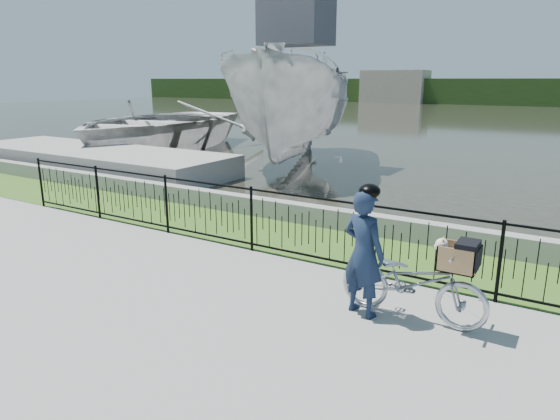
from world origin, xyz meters
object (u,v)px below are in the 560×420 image
Objects in this scene: bicycle_rig at (413,281)px; cyclist at (364,251)px; boat_far at (157,125)px; boat_near at (296,106)px; dock at (95,159)px.

cyclist reaches higher than bicycle_rig.
boat_far reaches higher than cyclist.
boat_near is at bearing 126.94° from bicycle_rig.
cyclist is at bearing -24.01° from dock.
bicycle_rig is 17.00m from boat_far.
cyclist is 0.15× the size of boat_far.
boat_far is (-13.99, 9.65, 0.54)m from bicycle_rig.
dock is 12.69m from cyclist.
bicycle_rig is at bearing -53.06° from boat_near.
boat_near is (4.98, 4.61, 1.67)m from dock.
dock is 13.14m from bicycle_rig.
boat_far reaches higher than dock.
boat_far is at bearing 145.40° from bicycle_rig.
boat_near is 0.93× the size of boat_far.
boat_near reaches higher than boat_far.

